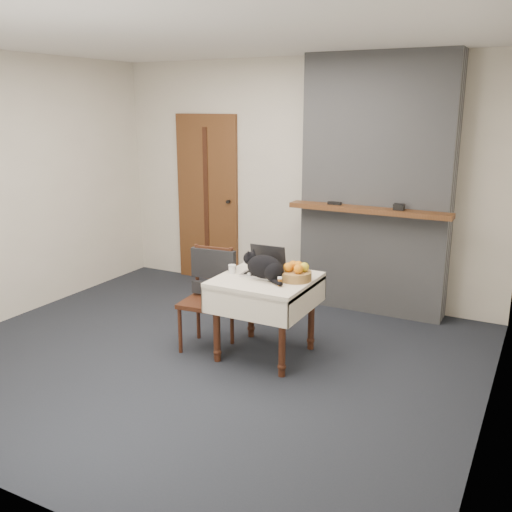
% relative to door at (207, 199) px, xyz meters
% --- Properties ---
extents(ground, '(4.50, 4.50, 0.00)m').
position_rel_door_xyz_m(ground, '(1.20, -1.97, -1.00)').
color(ground, black).
rests_on(ground, ground).
extents(room_shell, '(4.52, 4.01, 2.61)m').
position_rel_door_xyz_m(room_shell, '(1.20, -1.51, 0.76)').
color(room_shell, beige).
rests_on(room_shell, ground).
extents(door, '(0.82, 0.10, 2.00)m').
position_rel_door_xyz_m(door, '(0.00, 0.00, 0.00)').
color(door, brown).
rests_on(door, ground).
extents(chimney, '(1.62, 0.48, 2.60)m').
position_rel_door_xyz_m(chimney, '(2.10, -0.13, 0.30)').
color(chimney, gray).
rests_on(chimney, ground).
extents(side_table, '(0.78, 0.78, 0.70)m').
position_rel_door_xyz_m(side_table, '(1.64, -1.69, -0.41)').
color(side_table, '#3B2110').
rests_on(side_table, ground).
extents(laptop, '(0.33, 0.29, 0.24)m').
position_rel_door_xyz_m(laptop, '(1.58, -1.60, -0.24)').
color(laptop, '#B7B7BC').
rests_on(laptop, side_table).
extents(cat, '(0.45, 0.28, 0.23)m').
position_rel_door_xyz_m(cat, '(1.66, -1.72, -0.20)').
color(cat, black).
rests_on(cat, side_table).
extents(cream_jar, '(0.06, 0.06, 0.07)m').
position_rel_door_xyz_m(cream_jar, '(1.33, -1.70, -0.26)').
color(cream_jar, white).
rests_on(cream_jar, side_table).
extents(pill_bottle, '(0.04, 0.04, 0.07)m').
position_rel_door_xyz_m(pill_bottle, '(1.84, -1.83, -0.26)').
color(pill_bottle, '#9A5013').
rests_on(pill_bottle, side_table).
extents(fruit_basket, '(0.26, 0.26, 0.15)m').
position_rel_door_xyz_m(fruit_basket, '(1.89, -1.63, -0.24)').
color(fruit_basket, '#AE8846').
rests_on(fruit_basket, side_table).
extents(desk_clutter, '(0.11, 0.08, 0.01)m').
position_rel_door_xyz_m(desk_clutter, '(1.79, -1.61, -0.30)').
color(desk_clutter, black).
rests_on(desk_clutter, side_table).
extents(chair, '(0.44, 0.43, 0.90)m').
position_rel_door_xyz_m(chair, '(1.11, -1.71, -0.43)').
color(chair, '#3B2110').
rests_on(chair, ground).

